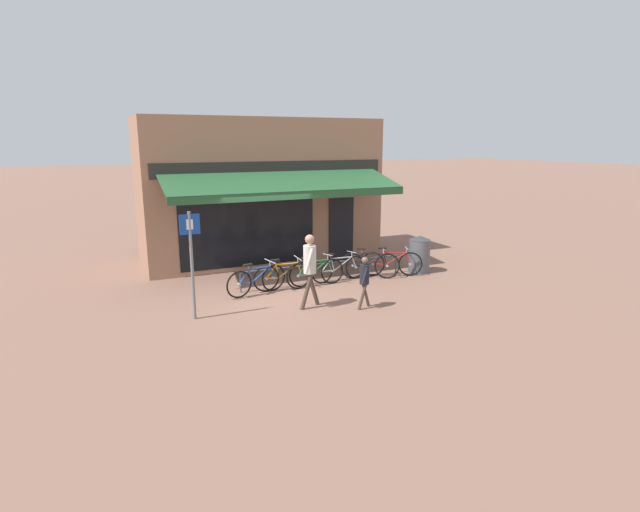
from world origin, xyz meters
The scene contains 13 objects.
ground_plane centered at (0.00, 0.00, 0.00)m, with size 160.00×160.00×0.00m, color brown.
shop_front centered at (0.85, 4.30, 2.32)m, with size 7.71×4.86×4.64m.
bike_rack_rail centered at (1.51, 0.63, 0.49)m, with size 4.96×0.04×0.57m.
bicycle_blue centered at (-0.59, 0.29, 0.39)m, with size 1.73×0.56×0.87m.
bicycle_orange centered at (0.22, 0.40, 0.39)m, with size 1.74×0.52×0.87m.
bicycle_green centered at (1.13, 0.37, 0.38)m, with size 1.79×0.52×0.87m.
bicycle_silver centered at (1.96, 0.57, 0.37)m, with size 1.79×0.52×0.83m.
bicycle_black centered at (2.92, 0.48, 0.39)m, with size 1.64×0.91×0.90m.
bicycle_red centered at (3.63, 0.42, 0.39)m, with size 1.70×0.86×0.86m.
pedestrian_adult centered at (0.27, -1.21, 1.12)m, with size 0.59×0.52×1.79m.
pedestrian_child centered at (1.43, -1.82, 0.78)m, with size 0.42×0.37×1.27m.
litter_bin centered at (4.63, 0.42, 0.57)m, with size 0.65×0.65×1.14m.
parking_sign centered at (-2.42, -0.89, 1.50)m, with size 0.44×0.07×2.44m.
Camera 1 is at (-4.31, -11.77, 3.93)m, focal length 28.00 mm.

